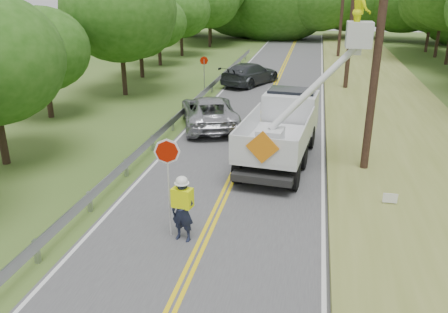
# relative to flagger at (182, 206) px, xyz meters

# --- Properties ---
(ground) EXTENTS (140.00, 140.00, 0.00)m
(ground) POSITION_rel_flagger_xyz_m (0.59, -2.90, -1.10)
(ground) COLOR #2D5017
(ground) RESTS_ON ground
(road) EXTENTS (7.20, 96.00, 0.03)m
(road) POSITION_rel_flagger_xyz_m (0.59, 11.10, -1.09)
(road) COLOR #454547
(road) RESTS_ON ground
(guardrail) EXTENTS (0.18, 48.00, 0.77)m
(guardrail) POSITION_rel_flagger_xyz_m (-3.43, 12.01, -0.55)
(guardrail) COLOR #96989E
(guardrail) RESTS_ON ground
(utility_poles) EXTENTS (1.60, 43.30, 10.00)m
(utility_poles) POSITION_rel_flagger_xyz_m (5.59, 14.12, 4.17)
(utility_poles) COLOR black
(utility_poles) RESTS_ON ground
(tall_grass_verge) EXTENTS (7.00, 96.00, 0.30)m
(tall_grass_verge) POSITION_rel_flagger_xyz_m (7.69, 11.10, -0.95)
(tall_grass_verge) COLOR olive
(tall_grass_verge) RESTS_ON ground
(treeline_left) EXTENTS (9.25, 55.80, 10.90)m
(treeline_left) POSITION_rel_flagger_xyz_m (-9.68, 28.91, 4.24)
(treeline_left) COLOR #332319
(treeline_left) RESTS_ON ground
(flagger) EXTENTS (1.18, 0.56, 3.04)m
(flagger) POSITION_rel_flagger_xyz_m (0.00, 0.00, 0.00)
(flagger) COLOR #191E33
(flagger) RESTS_ON road
(bucket_truck) EXTENTS (4.68, 7.38, 6.98)m
(bucket_truck) POSITION_rel_flagger_xyz_m (2.49, 7.78, 0.48)
(bucket_truck) COLOR black
(bucket_truck) RESTS_ON road
(suv_silver) EXTENTS (4.40, 6.30, 1.60)m
(suv_silver) POSITION_rel_flagger_xyz_m (-1.85, 11.15, -0.28)
(suv_silver) COLOR #A7A9AF
(suv_silver) RESTS_ON road
(suv_darkgrey) EXTENTS (4.34, 5.96, 1.60)m
(suv_darkgrey) POSITION_rel_flagger_xyz_m (-1.27, 22.12, -0.28)
(suv_darkgrey) COLOR #35393D
(suv_darkgrey) RESTS_ON road
(stop_sign_permanent) EXTENTS (0.51, 0.27, 2.62)m
(stop_sign_permanent) POSITION_rel_flagger_xyz_m (-3.78, 18.01, 0.65)
(stop_sign_permanent) COLOR #96989E
(stop_sign_permanent) RESTS_ON ground
(yard_sign) EXTENTS (0.46, 0.03, 0.67)m
(yard_sign) POSITION_rel_flagger_xyz_m (6.14, 2.99, -0.62)
(yard_sign) COLOR white
(yard_sign) RESTS_ON ground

